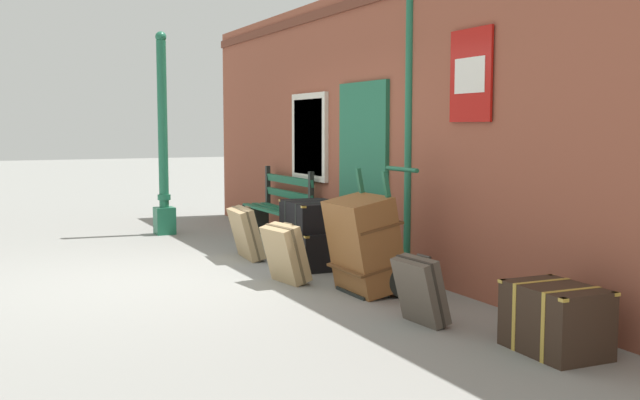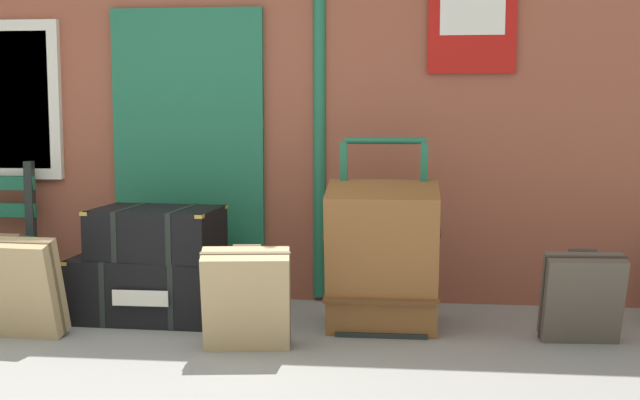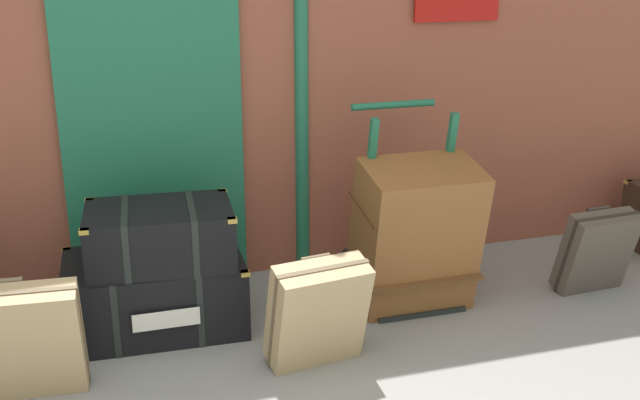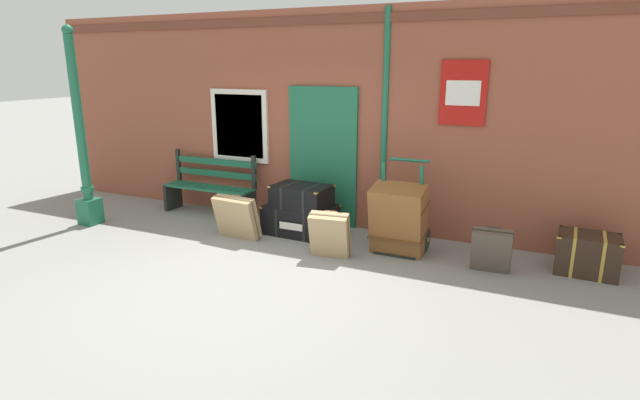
# 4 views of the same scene
# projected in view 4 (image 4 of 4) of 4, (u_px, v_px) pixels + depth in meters

# --- Properties ---
(ground_plane) EXTENTS (60.00, 60.00, 0.00)m
(ground_plane) POSITION_uv_depth(u_px,v_px,m) (238.00, 282.00, 5.76)
(ground_plane) COLOR gray
(brick_facade) EXTENTS (10.40, 0.35, 3.20)m
(brick_facade) POSITION_uv_depth(u_px,v_px,m) (328.00, 120.00, 7.62)
(brick_facade) COLOR brown
(brick_facade) RESTS_ON ground
(lamp_post) EXTENTS (0.28, 0.28, 2.96)m
(lamp_post) POSITION_uv_depth(u_px,v_px,m) (83.00, 153.00, 7.58)
(lamp_post) COLOR #1E6647
(lamp_post) RESTS_ON ground
(platform_bench) EXTENTS (1.60, 0.43, 1.01)m
(platform_bench) POSITION_uv_depth(u_px,v_px,m) (211.00, 187.00, 8.32)
(platform_bench) COLOR #1E6647
(platform_bench) RESTS_ON ground
(steamer_trunk_base) EXTENTS (1.03, 0.70, 0.43)m
(steamer_trunk_base) POSITION_uv_depth(u_px,v_px,m) (300.00, 219.00, 7.38)
(steamer_trunk_base) COLOR black
(steamer_trunk_base) RESTS_ON ground
(steamer_trunk_middle) EXTENTS (0.85, 0.61, 0.33)m
(steamer_trunk_middle) POSITION_uv_depth(u_px,v_px,m) (302.00, 196.00, 7.23)
(steamer_trunk_middle) COLOR black
(steamer_trunk_middle) RESTS_ON steamer_trunk_base
(porters_trolley) EXTENTS (0.71, 0.59, 1.20)m
(porters_trolley) POSITION_uv_depth(u_px,v_px,m) (402.00, 230.00, 6.73)
(porters_trolley) COLOR black
(porters_trolley) RESTS_ON ground
(large_brown_trunk) EXTENTS (0.70, 0.60, 0.95)m
(large_brown_trunk) POSITION_uv_depth(u_px,v_px,m) (399.00, 219.00, 6.52)
(large_brown_trunk) COLOR brown
(large_brown_trunk) RESTS_ON ground
(suitcase_tan) EXTENTS (0.48, 0.32, 0.57)m
(suitcase_tan) POSITION_uv_depth(u_px,v_px,m) (491.00, 250.00, 5.98)
(suitcase_tan) COLOR #51473D
(suitcase_tan) RESTS_ON ground
(suitcase_charcoal) EXTENTS (0.54, 0.41, 0.62)m
(suitcase_charcoal) POSITION_uv_depth(u_px,v_px,m) (330.00, 235.00, 6.44)
(suitcase_charcoal) COLOR tan
(suitcase_charcoal) RESTS_ON ground
(suitcase_beige) EXTENTS (0.67, 0.36, 0.64)m
(suitcase_beige) POSITION_uv_depth(u_px,v_px,m) (237.00, 217.00, 7.14)
(suitcase_beige) COLOR tan
(suitcase_beige) RESTS_ON ground
(corner_trunk) EXTENTS (0.71, 0.52, 0.49)m
(corner_trunk) POSITION_uv_depth(u_px,v_px,m) (587.00, 254.00, 5.96)
(corner_trunk) COLOR #332319
(corner_trunk) RESTS_ON ground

